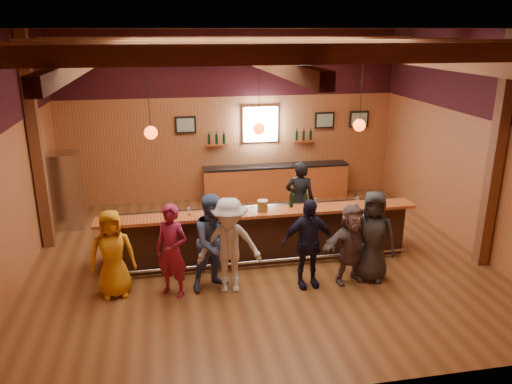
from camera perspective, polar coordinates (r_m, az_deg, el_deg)
room at (r=9.44m, az=0.28°, el=10.35°), size 9.04×9.00×4.52m
bar_counter at (r=10.25m, az=0.25°, el=-4.66°), size 6.30×1.07×1.11m
back_bar_cabinet at (r=13.78m, az=2.29°, el=1.19°), size 4.00×0.52×0.95m
window at (r=13.54m, az=0.50°, el=7.76°), size 0.95×0.09×0.95m
framed_pictures at (r=13.72m, az=4.10°, el=8.06°), size 5.35×0.05×0.45m
wine_shelves at (r=13.56m, az=0.55°, el=5.92°), size 3.00×0.18×0.30m
pendant_lights at (r=9.46m, az=0.34°, el=7.27°), size 4.24×0.24×1.37m
stainless_fridge at (r=12.49m, az=-20.89°, el=0.19°), size 0.70×0.70×1.80m
customer_orange at (r=9.03m, az=-16.09°, el=-6.79°), size 0.82×0.58×1.59m
customer_redvest at (r=8.81m, az=-9.59°, el=-6.63°), size 0.73×0.67×1.68m
customer_denim at (r=8.93m, az=-4.78°, el=-5.72°), size 1.06×0.96×1.78m
customer_white at (r=8.81m, az=-3.07°, el=-6.13°), size 1.20×0.78×1.75m
customer_navy at (r=9.03m, az=5.93°, el=-5.86°), size 0.99×0.45×1.67m
customer_brown at (r=9.32m, az=10.82°, el=-5.85°), size 1.46×0.80×1.51m
customer_dark at (r=9.45m, az=13.13°, el=-4.95°), size 0.98×0.82×1.73m
bartender at (r=11.12m, az=5.02°, el=-0.90°), size 0.74×0.61×1.75m
ice_bucket at (r=9.69m, az=0.76°, el=-1.60°), size 0.20×0.20×0.22m
bottle_a at (r=9.93m, az=4.07°, el=-0.91°), size 0.08×0.08×0.38m
bottle_b at (r=10.05m, az=5.71°, el=-0.88°), size 0.07×0.07×0.31m
glass_a at (r=9.63m, az=-16.36°, el=-2.38°), size 0.08×0.08×0.18m
glass_b at (r=9.43m, az=-10.25°, el=-2.29°), size 0.09×0.09×0.20m
glass_c at (r=9.58m, az=-7.65°, el=-1.94°), size 0.07×0.07×0.17m
glass_d at (r=9.52m, az=-4.78°, el=-1.93°), size 0.08×0.08×0.17m
glass_e at (r=9.61m, az=-2.13°, el=-1.69°), size 0.08×0.08×0.17m
glass_f at (r=9.83m, az=5.88°, el=-1.26°), size 0.08×0.08×0.19m
glass_g at (r=10.02m, az=6.92°, el=-0.95°), size 0.08×0.08×0.18m
glass_h at (r=10.21m, az=11.46°, el=-0.80°), size 0.08×0.08×0.19m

